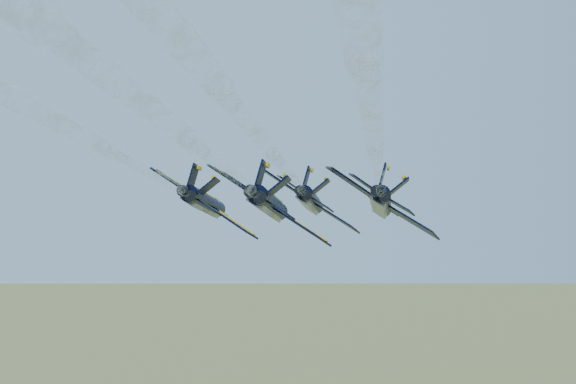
{
  "coord_description": "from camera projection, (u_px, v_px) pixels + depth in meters",
  "views": [
    {
      "loc": [
        -7.37,
        -84.33,
        109.05
      ],
      "look_at": [
        -0.18,
        5.83,
        108.59
      ],
      "focal_mm": 55.0,
      "sensor_mm": 36.0,
      "label": 1
    }
  ],
  "objects": [
    {
      "name": "jet_lead",
      "position": [
        311.0,
        201.0,
        99.87
      ],
      "size": [
        11.13,
        17.27,
        7.23
      ],
      "rotation": [
        0.0,
        0.59,
        -0.24
      ],
      "color": "black"
    },
    {
      "name": "jet_left",
      "position": [
        205.0,
        202.0,
        89.34
      ],
      "size": [
        11.13,
        17.27,
        7.23
      ],
      "rotation": [
        0.0,
        0.59,
        -0.24
      ],
      "color": "black"
    },
    {
      "name": "jet_right",
      "position": [
        382.0,
        202.0,
        88.08
      ],
      "size": [
        11.13,
        17.27,
        7.23
      ],
      "rotation": [
        0.0,
        0.59,
        -0.24
      ],
      "color": "black"
    },
    {
      "name": "jet_slot",
      "position": [
        270.0,
        204.0,
        78.5
      ],
      "size": [
        11.13,
        17.27,
        7.23
      ],
      "rotation": [
        0.0,
        0.59,
        -0.24
      ],
      "color": "black"
    },
    {
      "name": "smoke_trail_lead",
      "position": [
        103.0,
        223.0,
        36.43
      ],
      "size": [
        22.8,
        85.32,
        2.94
      ],
      "rotation": [
        0.0,
        0.59,
        -0.24
      ],
      "color": "white"
    },
    {
      "name": "smoke_trail_right",
      "position": [
        260.0,
        240.0,
        24.64
      ],
      "size": [
        22.8,
        85.32,
        2.94
      ],
      "rotation": [
        0.0,
        0.59,
        -0.24
      ],
      "color": "white"
    }
  ]
}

